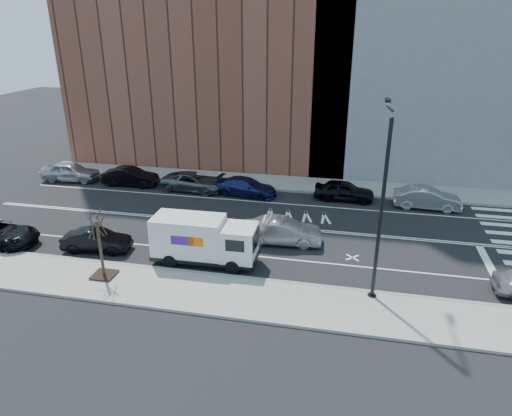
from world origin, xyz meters
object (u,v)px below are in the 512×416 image
at_px(fedex_van, 204,240).
at_px(far_parked_a, 71,171).
at_px(driving_sedan, 282,231).
at_px(far_parked_b, 131,177).

bearing_deg(fedex_van, far_parked_a, 143.01).
bearing_deg(driving_sedan, far_parked_b, 55.65).
relative_size(fedex_van, far_parked_b, 1.30).
distance_m(fedex_van, far_parked_b, 15.30).
distance_m(fedex_van, driving_sedan, 5.21).
height_order(far_parked_a, driving_sedan, far_parked_a).
relative_size(far_parked_a, driving_sedan, 1.01).
height_order(fedex_van, far_parked_b, fedex_van).
relative_size(fedex_van, driving_sedan, 1.25).
xyz_separation_m(fedex_van, far_parked_a, (-15.75, 11.49, -0.60)).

